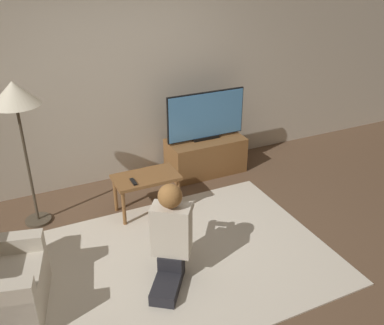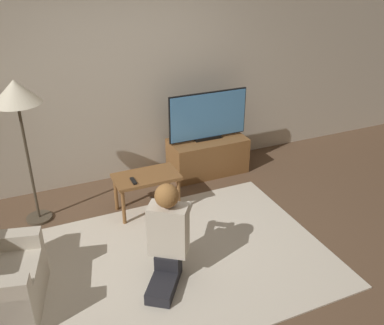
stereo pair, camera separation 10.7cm
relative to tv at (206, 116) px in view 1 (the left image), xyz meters
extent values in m
plane|color=brown|center=(-1.04, -1.55, -0.80)|extent=(10.00, 10.00, 0.00)
cube|color=beige|center=(-1.04, 0.38, 0.50)|extent=(10.00, 0.06, 2.60)
cube|color=beige|center=(-1.04, -1.55, -0.79)|extent=(2.84, 2.09, 0.02)
cube|color=brown|center=(0.00, 0.00, -0.56)|extent=(1.01, 0.49, 0.47)
cube|color=black|center=(0.00, 0.00, -0.30)|extent=(0.36, 0.08, 0.04)
cube|color=black|center=(0.00, 0.00, 0.01)|extent=(1.06, 0.03, 0.61)
cube|color=#4C8CC6|center=(0.00, 0.00, 0.01)|extent=(1.03, 0.04, 0.58)
cube|color=brown|center=(-1.04, -0.59, -0.36)|extent=(0.72, 0.41, 0.04)
cylinder|color=brown|center=(-1.36, -0.75, -0.59)|extent=(0.04, 0.04, 0.42)
cylinder|color=brown|center=(-0.72, -0.75, -0.59)|extent=(0.04, 0.04, 0.42)
cylinder|color=brown|center=(-1.36, -0.43, -0.59)|extent=(0.04, 0.04, 0.42)
cylinder|color=brown|center=(-0.72, -0.43, -0.59)|extent=(0.04, 0.04, 0.42)
cylinder|color=#4C4233|center=(-2.20, -0.27, -0.78)|extent=(0.28, 0.28, 0.03)
cylinder|color=#4C4233|center=(-2.20, -0.27, -0.01)|extent=(0.03, 0.03, 1.52)
cone|color=#EFE5C6|center=(-2.20, -0.27, 0.67)|extent=(0.48, 0.48, 0.24)
cube|color=#232328|center=(-1.31, -1.86, -0.73)|extent=(0.46, 0.52, 0.11)
cube|color=#232328|center=(-1.20, -1.70, -0.60)|extent=(0.32, 0.32, 0.14)
cube|color=beige|center=(-1.20, -1.70, -0.29)|extent=(0.39, 0.36, 0.48)
sphere|color=tan|center=(-1.20, -1.70, 0.05)|extent=(0.20, 0.20, 0.20)
sphere|color=#9E6B38|center=(-1.21, -1.72, 0.06)|extent=(0.21, 0.21, 0.21)
cube|color=black|center=(-0.98, -1.40, -0.27)|extent=(0.13, 0.11, 0.04)
cylinder|color=beige|center=(-0.97, -1.55, -0.27)|extent=(0.23, 0.29, 0.07)
cylinder|color=beige|center=(-1.14, -1.44, -0.27)|extent=(0.23, 0.29, 0.07)
cube|color=black|center=(-1.21, -0.67, -0.33)|extent=(0.04, 0.15, 0.02)
camera|label=1|loc=(-2.34, -4.55, 1.91)|focal=40.00mm
camera|label=2|loc=(-2.24, -4.60, 1.91)|focal=40.00mm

